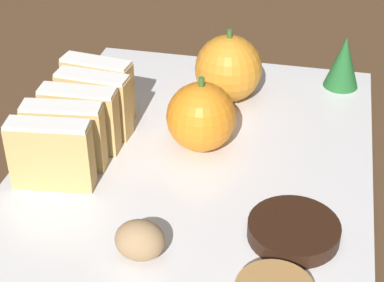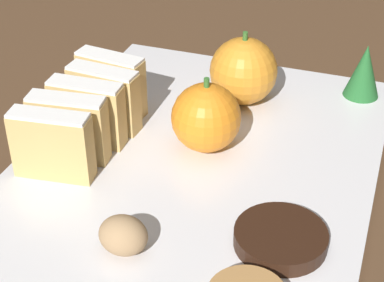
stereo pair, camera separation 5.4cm
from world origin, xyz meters
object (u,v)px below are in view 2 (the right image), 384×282
at_px(chocolate_cookie, 281,238).
at_px(orange_far, 243,71).
at_px(orange_near, 209,118).
at_px(walnut, 123,235).

bearing_deg(chocolate_cookie, orange_far, 113.24).
height_order(orange_far, chocolate_cookie, orange_far).
xyz_separation_m(orange_near, walnut, (-0.02, -0.15, -0.02)).
bearing_deg(walnut, orange_far, 84.88).
bearing_deg(chocolate_cookie, orange_near, 130.83).
height_order(walnut, chocolate_cookie, walnut).
relative_size(orange_far, chocolate_cookie, 1.09).
bearing_deg(orange_near, chocolate_cookie, -49.17).
height_order(orange_near, orange_far, orange_far).
distance_m(orange_near, chocolate_cookie, 0.14).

